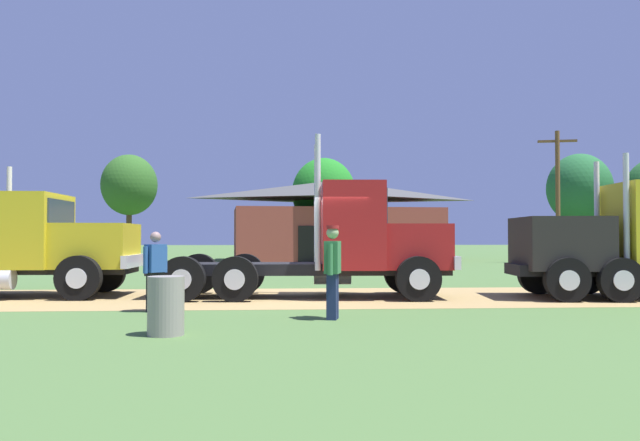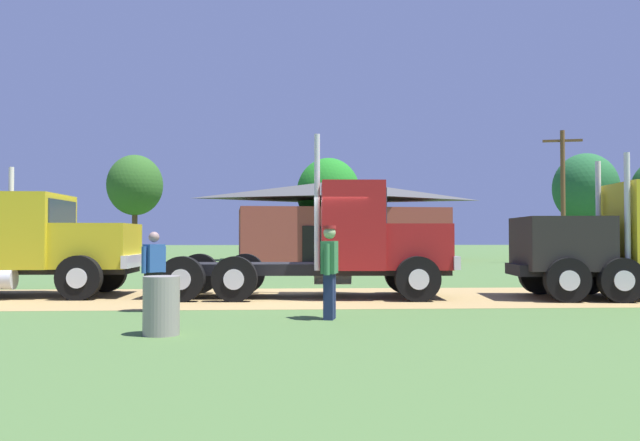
{
  "view_description": "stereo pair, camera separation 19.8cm",
  "coord_description": "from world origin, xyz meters",
  "px_view_note": "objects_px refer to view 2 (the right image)",
  "views": [
    {
      "loc": [
        -0.87,
        -16.28,
        1.55
      ],
      "look_at": [
        0.18,
        0.5,
        1.97
      ],
      "focal_mm": 35.81,
      "sensor_mm": 36.0,
      "label": 1
    },
    {
      "loc": [
        -0.67,
        -16.29,
        1.55
      ],
      "look_at": [
        0.18,
        0.5,
        1.97
      ],
      "focal_mm": 35.81,
      "sensor_mm": 36.0,
      "label": 2
    }
  ],
  "objects_px": {
    "truck_foreground_white": "(347,245)",
    "truck_near_left": "(38,247)",
    "visitor_standing_near": "(330,268)",
    "utility_pole_near": "(563,192)",
    "visitor_walking_mid": "(154,269)",
    "steel_barrel": "(161,306)",
    "shed_building": "(340,221)"
  },
  "relations": [
    {
      "from": "truck_foreground_white",
      "to": "visitor_standing_near",
      "type": "xyz_separation_m",
      "value": [
        -0.73,
        -4.31,
        -0.36
      ]
    },
    {
      "from": "shed_building",
      "to": "utility_pole_near",
      "type": "bearing_deg",
      "value": -25.38
    },
    {
      "from": "truck_near_left",
      "to": "truck_foreground_white",
      "type": "bearing_deg",
      "value": -5.13
    },
    {
      "from": "visitor_walking_mid",
      "to": "shed_building",
      "type": "xyz_separation_m",
      "value": [
        6.21,
        28.63,
        1.67
      ]
    },
    {
      "from": "shed_building",
      "to": "truck_foreground_white",
      "type": "bearing_deg",
      "value": -94.29
    },
    {
      "from": "truck_near_left",
      "to": "shed_building",
      "type": "bearing_deg",
      "value": 68.31
    },
    {
      "from": "truck_near_left",
      "to": "steel_barrel",
      "type": "distance_m",
      "value": 8.2
    },
    {
      "from": "visitor_walking_mid",
      "to": "steel_barrel",
      "type": "xyz_separation_m",
      "value": [
        0.78,
        -3.19,
        -0.42
      ]
    },
    {
      "from": "truck_foreground_white",
      "to": "visitor_walking_mid",
      "type": "xyz_separation_m",
      "value": [
        -4.29,
        -2.89,
        -0.45
      ]
    },
    {
      "from": "truck_near_left",
      "to": "visitor_walking_mid",
      "type": "xyz_separation_m",
      "value": [
        3.74,
        -3.61,
        -0.39
      ]
    },
    {
      "from": "truck_foreground_white",
      "to": "visitor_standing_near",
      "type": "distance_m",
      "value": 4.39
    },
    {
      "from": "utility_pole_near",
      "to": "truck_foreground_white",
      "type": "bearing_deg",
      "value": -126.05
    },
    {
      "from": "visitor_standing_near",
      "to": "utility_pole_near",
      "type": "bearing_deg",
      "value": 57.87
    },
    {
      "from": "utility_pole_near",
      "to": "visitor_walking_mid",
      "type": "bearing_deg",
      "value": -129.49
    },
    {
      "from": "steel_barrel",
      "to": "truck_foreground_white",
      "type": "bearing_deg",
      "value": 60.03
    },
    {
      "from": "visitor_standing_near",
      "to": "visitor_walking_mid",
      "type": "bearing_deg",
      "value": 158.23
    },
    {
      "from": "visitor_walking_mid",
      "to": "shed_building",
      "type": "relative_size",
      "value": 0.11
    },
    {
      "from": "truck_foreground_white",
      "to": "shed_building",
      "type": "bearing_deg",
      "value": 85.71
    },
    {
      "from": "truck_foreground_white",
      "to": "truck_near_left",
      "type": "bearing_deg",
      "value": 174.87
    },
    {
      "from": "truck_foreground_white",
      "to": "truck_near_left",
      "type": "relative_size",
      "value": 1.14
    },
    {
      "from": "steel_barrel",
      "to": "shed_building",
      "type": "height_order",
      "value": "shed_building"
    },
    {
      "from": "truck_foreground_white",
      "to": "visitor_walking_mid",
      "type": "bearing_deg",
      "value": -146.01
    },
    {
      "from": "visitor_standing_near",
      "to": "visitor_walking_mid",
      "type": "relative_size",
      "value": 1.06
    },
    {
      "from": "truck_near_left",
      "to": "utility_pole_near",
      "type": "xyz_separation_m",
      "value": [
        22.45,
        19.09,
        2.84
      ]
    },
    {
      "from": "visitor_standing_near",
      "to": "utility_pole_near",
      "type": "xyz_separation_m",
      "value": [
        15.15,
        24.12,
        3.14
      ]
    },
    {
      "from": "truck_near_left",
      "to": "shed_building",
      "type": "distance_m",
      "value": 26.96
    },
    {
      "from": "visitor_standing_near",
      "to": "steel_barrel",
      "type": "xyz_separation_m",
      "value": [
        -2.78,
        -1.77,
        -0.51
      ]
    },
    {
      "from": "truck_foreground_white",
      "to": "shed_building",
      "type": "distance_m",
      "value": 25.84
    },
    {
      "from": "visitor_walking_mid",
      "to": "steel_barrel",
      "type": "relative_size",
      "value": 1.78
    },
    {
      "from": "truck_near_left",
      "to": "steel_barrel",
      "type": "bearing_deg",
      "value": -56.39
    },
    {
      "from": "truck_near_left",
      "to": "shed_building",
      "type": "relative_size",
      "value": 0.47
    },
    {
      "from": "truck_near_left",
      "to": "visitor_walking_mid",
      "type": "height_order",
      "value": "truck_near_left"
    }
  ]
}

